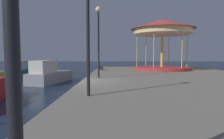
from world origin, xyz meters
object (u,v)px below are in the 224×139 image
sailboat_teal (18,70)px  lamp_post_mid_promenade (88,18)px  bollard_center (100,68)px  motorboat_grey (49,75)px  bollard_south (102,68)px  lamp_post_far_end (98,30)px  carousel (162,32)px  bollard_north (102,67)px

sailboat_teal → lamp_post_mid_promenade: (9.75, -14.47, 2.98)m
sailboat_teal → bollard_center: bearing=-10.0°
motorboat_grey → bollard_south: motorboat_grey is taller
sailboat_teal → bollard_south: sailboat_teal is taller
lamp_post_far_end → lamp_post_mid_promenade: bearing=-89.2°
sailboat_teal → bollard_south: bearing=-14.0°
sailboat_teal → motorboat_grey: size_ratio=1.35×
carousel → lamp_post_far_end: size_ratio=1.40×
motorboat_grey → lamp_post_far_end: 6.30m
sailboat_teal → lamp_post_far_end: size_ratio=1.42×
lamp_post_mid_promenade → bollard_south: size_ratio=10.17×
carousel → bollard_south: size_ratio=15.88×
motorboat_grey → carousel: bearing=21.6°
bollard_center → bollard_north: same height
lamp_post_mid_promenade → carousel: bearing=65.9°
motorboat_grey → carousel: size_ratio=0.75×
sailboat_teal → bollard_center: 9.33m
bollard_south → bollard_center: bearing=109.6°
sailboat_teal → carousel: size_ratio=1.02×
bollard_south → bollard_center: (-0.26, 0.74, 0.00)m
bollard_south → carousel: bearing=6.4°
carousel → bollard_south: (-6.03, -0.68, -3.55)m
sailboat_teal → bollard_center: size_ratio=16.13×
motorboat_grey → sailboat_teal: bearing=133.2°
motorboat_grey → bollard_north: size_ratio=11.92×
lamp_post_mid_promenade → lamp_post_far_end: 5.53m
lamp_post_far_end → bollard_center: 7.90m
lamp_post_mid_promenade → bollard_center: 13.13m
bollard_center → motorboat_grey: bearing=-133.4°
lamp_post_mid_promenade → motorboat_grey: bearing=116.6°
carousel → lamp_post_mid_promenade: bearing=-114.1°
carousel → lamp_post_mid_promenade: carousel is taller
sailboat_teal → bollard_north: bearing=-6.6°
carousel → bollard_north: (-6.12, 0.58, -3.55)m
bollard_center → bollard_north: (0.18, 0.53, 0.00)m
bollard_south → bollard_north: bearing=93.8°
lamp_post_mid_promenade → lamp_post_far_end: bearing=90.8°
motorboat_grey → bollard_south: bearing=39.0°
bollard_north → bollard_south: bearing=-86.2°
lamp_post_far_end → bollard_south: (-0.23, 6.60, -2.88)m
bollard_south → bollard_center: same height
motorboat_grey → lamp_post_mid_promenade: size_ratio=1.17×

